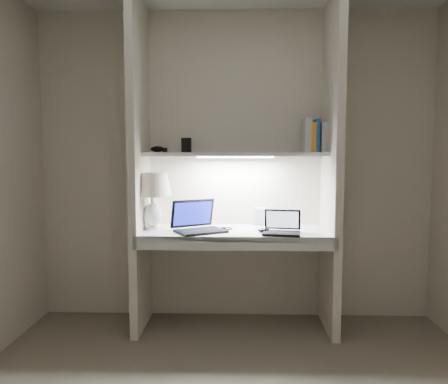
{
  "coord_description": "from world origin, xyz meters",
  "views": [
    {
      "loc": [
        0.02,
        -2.09,
        1.36
      ],
      "look_at": [
        -0.08,
        1.05,
        1.08
      ],
      "focal_mm": 35.0,
      "sensor_mm": 36.0,
      "label": 1
    }
  ],
  "objects_px": {
    "table_lamp": "(152,191)",
    "speaker": "(260,216)",
    "laptop_main": "(198,224)",
    "laptop_netbook": "(282,228)",
    "book_row": "(319,137)"
  },
  "relations": [
    {
      "from": "laptop_main",
      "to": "laptop_netbook",
      "type": "height_order",
      "value": "laptop_main"
    },
    {
      "from": "speaker",
      "to": "book_row",
      "type": "bearing_deg",
      "value": 3.6
    },
    {
      "from": "laptop_main",
      "to": "speaker",
      "type": "relative_size",
      "value": 3.1
    },
    {
      "from": "table_lamp",
      "to": "book_row",
      "type": "xyz_separation_m",
      "value": [
        1.29,
        0.09,
        0.42
      ]
    },
    {
      "from": "laptop_netbook",
      "to": "book_row",
      "type": "distance_m",
      "value": 0.78
    },
    {
      "from": "laptop_main",
      "to": "speaker",
      "type": "xyz_separation_m",
      "value": [
        0.49,
        0.29,
        0.02
      ]
    },
    {
      "from": "laptop_netbook",
      "to": "book_row",
      "type": "height_order",
      "value": "book_row"
    },
    {
      "from": "laptop_main",
      "to": "table_lamp",
      "type": "bearing_deg",
      "value": 137.7
    },
    {
      "from": "table_lamp",
      "to": "laptop_main",
      "type": "relative_size",
      "value": 0.98
    },
    {
      "from": "table_lamp",
      "to": "speaker",
      "type": "xyz_separation_m",
      "value": [
        0.85,
        0.21,
        -0.22
      ]
    },
    {
      "from": "speaker",
      "to": "book_row",
      "type": "distance_m",
      "value": 0.79
    },
    {
      "from": "book_row",
      "to": "laptop_netbook",
      "type": "bearing_deg",
      "value": -140.51
    },
    {
      "from": "table_lamp",
      "to": "laptop_netbook",
      "type": "xyz_separation_m",
      "value": [
        0.99,
        -0.16,
        -0.26
      ]
    },
    {
      "from": "table_lamp",
      "to": "speaker",
      "type": "relative_size",
      "value": 3.03
    },
    {
      "from": "laptop_netbook",
      "to": "speaker",
      "type": "distance_m",
      "value": 0.39
    }
  ]
}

